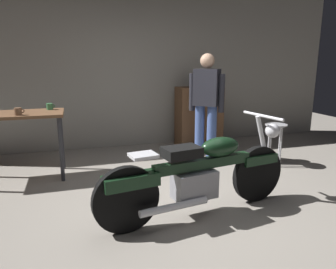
{
  "coord_description": "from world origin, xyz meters",
  "views": [
    {
      "loc": [
        -1.12,
        -3.06,
        1.56
      ],
      "look_at": [
        0.02,
        0.7,
        0.65
      ],
      "focal_mm": 34.12,
      "sensor_mm": 36.0,
      "label": 1
    }
  ],
  "objects_px": {
    "motorcycle": "(200,173)",
    "person_standing": "(206,103)",
    "shop_stool": "(276,133)",
    "mug_green_speckled": "(50,106)",
    "wooden_dresser": "(199,117)",
    "mug_brown_stoneware": "(18,111)"
  },
  "relations": [
    {
      "from": "wooden_dresser",
      "to": "mug_green_speckled",
      "type": "relative_size",
      "value": 9.52
    },
    {
      "from": "wooden_dresser",
      "to": "shop_stool",
      "type": "bearing_deg",
      "value": -63.67
    },
    {
      "from": "person_standing",
      "to": "mug_green_speckled",
      "type": "bearing_deg",
      "value": 39.65
    },
    {
      "from": "person_standing",
      "to": "mug_brown_stoneware",
      "type": "relative_size",
      "value": 13.83
    },
    {
      "from": "shop_stool",
      "to": "mug_brown_stoneware",
      "type": "height_order",
      "value": "mug_brown_stoneware"
    },
    {
      "from": "motorcycle",
      "to": "person_standing",
      "type": "height_order",
      "value": "person_standing"
    },
    {
      "from": "motorcycle",
      "to": "mug_green_speckled",
      "type": "distance_m",
      "value": 2.42
    },
    {
      "from": "shop_stool",
      "to": "person_standing",
      "type": "bearing_deg",
      "value": 147.69
    },
    {
      "from": "wooden_dresser",
      "to": "mug_green_speckled",
      "type": "distance_m",
      "value": 2.63
    },
    {
      "from": "shop_stool",
      "to": "motorcycle",
      "type": "bearing_deg",
      "value": -145.64
    },
    {
      "from": "motorcycle",
      "to": "person_standing",
      "type": "relative_size",
      "value": 1.3
    },
    {
      "from": "shop_stool",
      "to": "mug_green_speckled",
      "type": "xyz_separation_m",
      "value": [
        -3.19,
        0.68,
        0.45
      ]
    },
    {
      "from": "motorcycle",
      "to": "person_standing",
      "type": "bearing_deg",
      "value": 55.6
    },
    {
      "from": "motorcycle",
      "to": "mug_brown_stoneware",
      "type": "bearing_deg",
      "value": 132.11
    },
    {
      "from": "person_standing",
      "to": "motorcycle",
      "type": "bearing_deg",
      "value": 107.6
    },
    {
      "from": "person_standing",
      "to": "wooden_dresser",
      "type": "bearing_deg",
      "value": -62.24
    },
    {
      "from": "wooden_dresser",
      "to": "mug_brown_stoneware",
      "type": "bearing_deg",
      "value": -159.54
    },
    {
      "from": "person_standing",
      "to": "mug_green_speckled",
      "type": "height_order",
      "value": "person_standing"
    },
    {
      "from": "person_standing",
      "to": "wooden_dresser",
      "type": "xyz_separation_m",
      "value": [
        0.21,
        0.81,
        -0.38
      ]
    },
    {
      "from": "wooden_dresser",
      "to": "mug_brown_stoneware",
      "type": "distance_m",
      "value": 3.08
    },
    {
      "from": "person_standing",
      "to": "mug_green_speckled",
      "type": "xyz_separation_m",
      "value": [
        -2.3,
        0.12,
        0.02
      ]
    },
    {
      "from": "person_standing",
      "to": "shop_stool",
      "type": "height_order",
      "value": "person_standing"
    }
  ]
}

